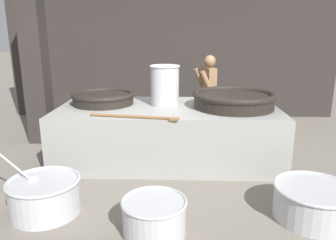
{
  "coord_description": "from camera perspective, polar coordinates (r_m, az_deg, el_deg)",
  "views": [
    {
      "loc": [
        0.16,
        -4.95,
        1.96
      ],
      "look_at": [
        0.0,
        0.0,
        0.64
      ],
      "focal_mm": 35.0,
      "sensor_mm": 36.0,
      "label": 1
    }
  ],
  "objects": [
    {
      "name": "prep_bowl_extra",
      "position": [
        3.96,
        24.02,
        -12.72
      ],
      "size": [
        0.87,
        0.87,
        0.38
      ],
      "color": "#B7B7BC",
      "rests_on": "ground_plane"
    },
    {
      "name": "support_pillar",
      "position": [
        6.3,
        -22.46,
        12.88
      ],
      "size": [
        0.37,
        0.37,
        3.71
      ],
      "primitive_type": "cube",
      "color": "#2D2826",
      "rests_on": "ground_plane"
    },
    {
      "name": "back_wall",
      "position": [
        7.86,
        0.73,
        14.16
      ],
      "size": [
        7.64,
        0.24,
        3.71
      ],
      "primitive_type": "cube",
      "color": "#2D2826",
      "rests_on": "ground_plane"
    },
    {
      "name": "stock_pot",
      "position": [
        5.16,
        -0.56,
        6.16
      ],
      "size": [
        0.48,
        0.48,
        0.62
      ],
      "color": "#B7B7BC",
      "rests_on": "hearth_platform"
    },
    {
      "name": "cook",
      "position": [
        6.29,
        7.05,
        4.63
      ],
      "size": [
        0.42,
        0.61,
        1.56
      ],
      "rotation": [
        0.0,
        0.0,
        3.35
      ],
      "color": "#8C6647",
      "rests_on": "ground_plane"
    },
    {
      "name": "giant_wok_far",
      "position": [
        5.09,
        11.39,
        3.58
      ],
      "size": [
        1.26,
        1.26,
        0.24
      ],
      "color": "black",
      "rests_on": "hearth_platform"
    },
    {
      "name": "hearth_platform",
      "position": [
        5.19,
        -0.0,
        -2.27
      ],
      "size": [
        3.38,
        1.63,
        0.85
      ],
      "color": "gray",
      "rests_on": "ground_plane"
    },
    {
      "name": "giant_wok_near",
      "position": [
        5.35,
        -11.21,
        3.81
      ],
      "size": [
        1.0,
        1.0,
        0.19
      ],
      "color": "black",
      "rests_on": "hearth_platform"
    },
    {
      "name": "ground_plane",
      "position": [
        5.33,
        -0.0,
        -6.66
      ],
      "size": [
        60.0,
        60.0,
        0.0
      ],
      "primitive_type": "plane",
      "color": "slate"
    },
    {
      "name": "prep_bowl_vegetables",
      "position": [
        3.98,
        -20.72,
        -12.0
      ],
      "size": [
        1.03,
        0.8,
        0.72
      ],
      "color": "#B7B7BC",
      "rests_on": "ground_plane"
    },
    {
      "name": "prep_bowl_meat",
      "position": [
        3.4,
        -2.42,
        -16.26
      ],
      "size": [
        0.66,
        0.66,
        0.37
      ],
      "color": "#B7B7BC",
      "rests_on": "ground_plane"
    },
    {
      "name": "stirring_paddle",
      "position": [
        4.4,
        -5.25,
        0.54
      ],
      "size": [
        1.22,
        0.26,
        0.04
      ],
      "rotation": [
        0.0,
        0.0,
        -0.15
      ],
      "color": "brown",
      "rests_on": "hearth_platform"
    }
  ]
}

